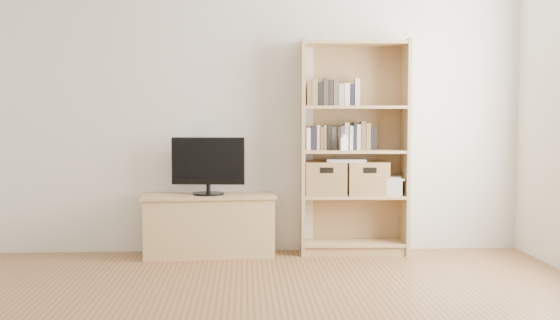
{
  "coord_description": "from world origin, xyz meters",
  "views": [
    {
      "loc": [
        -0.13,
        -3.51,
        1.18
      ],
      "look_at": [
        0.14,
        1.9,
        0.82
      ],
      "focal_mm": 45.0,
      "sensor_mm": 36.0,
      "label": 1
    }
  ],
  "objects": [
    {
      "name": "books_row_upper",
      "position": [
        0.59,
        2.37,
        1.35
      ],
      "size": [
        0.4,
        0.16,
        0.21
      ],
      "primitive_type": "cube",
      "rotation": [
        0.0,
        0.0,
        -0.05
      ],
      "color": "silver",
      "rests_on": "bookshelf"
    },
    {
      "name": "front_wall",
      "position": [
        0.0,
        -2.5,
        1.3
      ],
      "size": [
        4.5,
        0.02,
        2.6
      ],
      "primitive_type": "cube",
      "color": "silver",
      "rests_on": "floor"
    },
    {
      "name": "back_wall",
      "position": [
        0.0,
        2.5,
        1.3
      ],
      "size": [
        4.5,
        0.02,
        2.6
      ],
      "primitive_type": "cube",
      "color": "silver",
      "rests_on": "floor"
    },
    {
      "name": "basket_right",
      "position": [
        0.9,
        2.33,
        0.64
      ],
      "size": [
        0.34,
        0.28,
        0.28
      ],
      "primitive_type": "cube",
      "rotation": [
        0.0,
        0.0,
        -0.01
      ],
      "color": "#9F7F48",
      "rests_on": "bookshelf"
    },
    {
      "name": "books_row_mid",
      "position": [
        0.79,
        2.36,
        0.98
      ],
      "size": [
        0.79,
        0.21,
        0.21
      ],
      "primitive_type": "cube",
      "rotation": [
        0.0,
        0.0,
        -0.08
      ],
      "color": "silver",
      "rests_on": "bookshelf"
    },
    {
      "name": "tv_stand",
      "position": [
        -0.43,
        2.3,
        0.24
      ],
      "size": [
        1.09,
        0.49,
        0.49
      ],
      "primitive_type": "cube",
      "rotation": [
        0.0,
        0.0,
        0.09
      ],
      "color": "tan",
      "rests_on": "floor"
    },
    {
      "name": "basket_left",
      "position": [
        0.55,
        2.34,
        0.64
      ],
      "size": [
        0.35,
        0.3,
        0.28
      ],
      "primitive_type": "cube",
      "rotation": [
        0.0,
        0.0,
        -0.05
      ],
      "color": "#9F7F48",
      "rests_on": "bookshelf"
    },
    {
      "name": "laptop",
      "position": [
        0.72,
        2.32,
        0.79
      ],
      "size": [
        0.35,
        0.27,
        0.03
      ],
      "primitive_type": "cube",
      "rotation": [
        0.0,
        0.0,
        -0.14
      ],
      "color": "silver",
      "rests_on": "basket_left"
    },
    {
      "name": "bookshelf",
      "position": [
        0.79,
        2.34,
        0.9
      ],
      "size": [
        0.91,
        0.35,
        1.8
      ],
      "primitive_type": "cube",
      "rotation": [
        0.0,
        0.0,
        -0.04
      ],
      "color": "tan",
      "rests_on": "floor"
    },
    {
      "name": "magazine_stack",
      "position": [
        1.1,
        2.32,
        0.57
      ],
      "size": [
        0.26,
        0.32,
        0.13
      ],
      "primitive_type": "cube",
      "rotation": [
        0.0,
        0.0,
        -0.23
      ],
      "color": "silver",
      "rests_on": "bookshelf"
    },
    {
      "name": "baby_monitor",
      "position": [
        0.69,
        2.24,
        0.93
      ],
      "size": [
        0.06,
        0.05,
        0.11
      ],
      "primitive_type": "cube",
      "rotation": [
        0.0,
        0.0,
        0.25
      ],
      "color": "white",
      "rests_on": "bookshelf"
    },
    {
      "name": "television",
      "position": [
        -0.43,
        2.3,
        0.75
      ],
      "size": [
        0.61,
        0.11,
        0.47
      ],
      "primitive_type": "cube",
      "rotation": [
        0.0,
        0.0,
        -0.1
      ],
      "color": "black",
      "rests_on": "tv_stand"
    }
  ]
}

